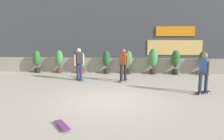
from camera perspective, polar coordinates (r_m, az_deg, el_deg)
name	(u,v)px	position (r m, az deg, el deg)	size (l,w,h in m)	color
ground_plane	(109,100)	(8.59, -0.73, -7.58)	(48.00, 48.00, 0.00)	#B2AFA8
planter_wall	(117,65)	(14.35, 1.30, 1.17)	(18.00, 0.40, 0.90)	gray
building_backdrop	(120,23)	(18.21, 1.99, 11.74)	(20.00, 2.08, 6.50)	#424751
potted_plant_0	(37,60)	(14.97, -18.37, 2.42)	(0.47, 0.47, 1.41)	black
potted_plant_1	(59,60)	(14.48, -13.13, 2.51)	(0.48, 0.48, 1.44)	brown
potted_plant_2	(81,61)	(14.14, -7.68, 2.19)	(0.43, 0.43, 1.33)	brown
potted_plant_3	(106,60)	(13.90, -1.42, 2.42)	(0.47, 0.47, 1.42)	#2D2823
potted_plant_4	(128,61)	(13.84, 4.12, 2.35)	(0.47, 0.47, 1.42)	#2D2823
potted_plant_5	(153,59)	(13.90, 10.29, 2.70)	(0.55, 0.55, 1.57)	#2D2823
potted_plant_6	(175,61)	(14.12, 15.67, 2.31)	(0.50, 0.50, 1.47)	black
potted_plant_7	(203,61)	(14.52, 21.81, 2.03)	(0.47, 0.47, 1.41)	black
skater_foreground	(204,71)	(9.99, 22.11, -0.32)	(0.78, 0.61, 1.70)	black
skater_by_wall_right	(79,63)	(12.03, -8.28, 1.83)	(0.65, 0.75, 1.70)	#266699
skater_far_left	(123,63)	(11.61, 2.87, 1.65)	(0.59, 0.79, 1.70)	#72338C
skateboard_near_camera	(62,125)	(6.39, -12.39, -13.37)	(0.62, 0.77, 0.08)	#72338C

